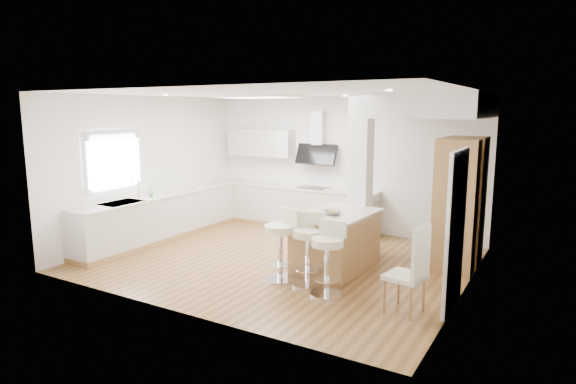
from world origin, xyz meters
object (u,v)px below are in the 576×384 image
Objects in this scene: bar_stool_b at (308,245)px; dining_chair at (413,267)px; bar_stool_c at (328,254)px; peninsula at (336,241)px; bar_stool_a at (281,241)px.

dining_chair is (1.61, -0.28, 0.02)m from bar_stool_b.
dining_chair reaches higher than bar_stool_c.
bar_stool_c is 0.89× the size of dining_chair.
peninsula is 1.52× the size of bar_stool_c.
peninsula is 1.45× the size of bar_stool_a.
bar_stool_a is at bearing 165.87° from bar_stool_b.
bar_stool_c is 1.19m from dining_chair.
peninsula is 1.93m from dining_chair.
peninsula is 1.02m from bar_stool_a.
bar_stool_a is at bearing 167.46° from bar_stool_c.
bar_stool_a is at bearing -175.85° from dining_chair.
dining_chair is at bearing -2.79° from bar_stool_c.
bar_stool_a is 0.88m from bar_stool_c.
bar_stool_b is (0.44, 0.04, -0.01)m from bar_stool_a.
bar_stool_c is (0.42, -0.22, -0.02)m from bar_stool_b.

